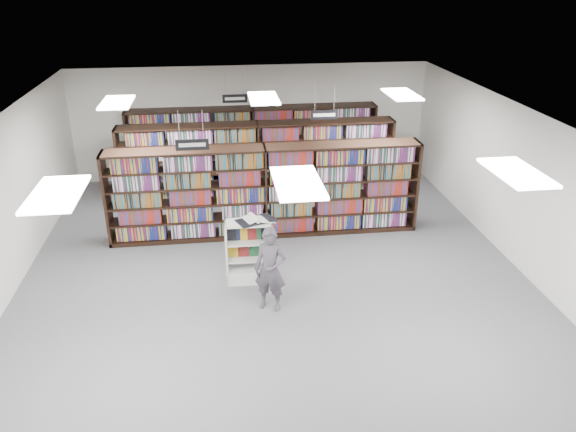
{
  "coord_description": "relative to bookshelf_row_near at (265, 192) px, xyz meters",
  "views": [
    {
      "loc": [
        -0.99,
        -9.71,
        5.75
      ],
      "look_at": [
        0.32,
        0.5,
        1.1
      ],
      "focal_mm": 35.0,
      "sensor_mm": 36.0,
      "label": 1
    }
  ],
  "objects": [
    {
      "name": "endcap_display",
      "position": [
        -0.51,
        -2.02,
        -0.6
      ],
      "size": [
        0.92,
        0.48,
        1.27
      ],
      "rotation": [
        0.0,
        0.0,
        -0.03
      ],
      "color": "white",
      "rests_on": "floor"
    },
    {
      "name": "floor",
      "position": [
        0.0,
        -2.0,
        -1.05
      ],
      "size": [
        12.0,
        12.0,
        0.0
      ],
      "primitive_type": "plane",
      "color": "#4B4B4F",
      "rests_on": "ground"
    },
    {
      "name": "bookshelf_row_mid",
      "position": [
        0.0,
        2.0,
        0.0
      ],
      "size": [
        7.0,
        0.6,
        2.1
      ],
      "color": "black",
      "rests_on": "floor"
    },
    {
      "name": "troffer_front_right",
      "position": [
        3.0,
        -5.0,
        2.11
      ],
      "size": [
        0.6,
        1.2,
        0.04
      ],
      "primitive_type": "cube",
      "color": "white",
      "rests_on": "ceiling"
    },
    {
      "name": "troffer_front_center",
      "position": [
        0.0,
        -5.0,
        2.11
      ],
      "size": [
        0.6,
        1.2,
        0.04
      ],
      "primitive_type": "cube",
      "color": "white",
      "rests_on": "ceiling"
    },
    {
      "name": "wall_right",
      "position": [
        5.0,
        -2.0,
        0.55
      ],
      "size": [
        0.1,
        12.0,
        3.2
      ],
      "primitive_type": "cube",
      "color": "silver",
      "rests_on": "ground"
    },
    {
      "name": "ceiling",
      "position": [
        0.0,
        -2.0,
        2.15
      ],
      "size": [
        10.0,
        12.0,
        0.1
      ],
      "primitive_type": "cube",
      "color": "white",
      "rests_on": "wall_back"
    },
    {
      "name": "troffer_back_center",
      "position": [
        0.0,
        0.0,
        2.11
      ],
      "size": [
        0.6,
        1.2,
        0.04
      ],
      "primitive_type": "cube",
      "color": "white",
      "rests_on": "ceiling"
    },
    {
      "name": "aisle_sign_right",
      "position": [
        1.5,
        1.0,
        1.48
      ],
      "size": [
        0.65,
        0.02,
        0.8
      ],
      "color": "#B2B2B7",
      "rests_on": "ceiling"
    },
    {
      "name": "open_book",
      "position": [
        -0.37,
        -2.02,
        0.25
      ],
      "size": [
        0.81,
        0.64,
        0.13
      ],
      "rotation": [
        0.0,
        0.0,
        0.37
      ],
      "color": "black",
      "rests_on": "endcap_display"
    },
    {
      "name": "wall_back",
      "position": [
        0.0,
        4.0,
        0.55
      ],
      "size": [
        10.0,
        0.1,
        3.2
      ],
      "primitive_type": "cube",
      "color": "silver",
      "rests_on": "ground"
    },
    {
      "name": "troffer_front_left",
      "position": [
        -3.0,
        -5.0,
        2.11
      ],
      "size": [
        0.6,
        1.2,
        0.04
      ],
      "primitive_type": "cube",
      "color": "white",
      "rests_on": "ceiling"
    },
    {
      "name": "shopper",
      "position": [
        -0.19,
        -3.08,
        -0.26
      ],
      "size": [
        0.68,
        0.56,
        1.59
      ],
      "primitive_type": "imported",
      "rotation": [
        0.0,
        0.0,
        -0.37
      ],
      "color": "#524C57",
      "rests_on": "floor"
    },
    {
      "name": "bookshelf_row_far",
      "position": [
        0.0,
        3.7,
        0.0
      ],
      "size": [
        7.0,
        0.6,
        2.1
      ],
      "color": "black",
      "rests_on": "floor"
    },
    {
      "name": "troffer_back_right",
      "position": [
        3.0,
        0.0,
        2.11
      ],
      "size": [
        0.6,
        1.2,
        0.04
      ],
      "primitive_type": "cube",
      "color": "white",
      "rests_on": "ceiling"
    },
    {
      "name": "aisle_sign_center",
      "position": [
        -0.5,
        3.0,
        1.48
      ],
      "size": [
        0.65,
        0.02,
        0.8
      ],
      "color": "#B2B2B7",
      "rests_on": "ceiling"
    },
    {
      "name": "bookshelf_row_near",
      "position": [
        0.0,
        0.0,
        0.0
      ],
      "size": [
        7.0,
        0.6,
        2.1
      ],
      "color": "black",
      "rests_on": "floor"
    },
    {
      "name": "aisle_sign_left",
      "position": [
        -1.5,
        -1.0,
        1.48
      ],
      "size": [
        0.65,
        0.02,
        0.8
      ],
      "color": "#B2B2B7",
      "rests_on": "ceiling"
    },
    {
      "name": "troffer_back_left",
      "position": [
        -3.0,
        0.0,
        2.11
      ],
      "size": [
        0.6,
        1.2,
        0.04
      ],
      "primitive_type": "cube",
      "color": "white",
      "rests_on": "ceiling"
    }
  ]
}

